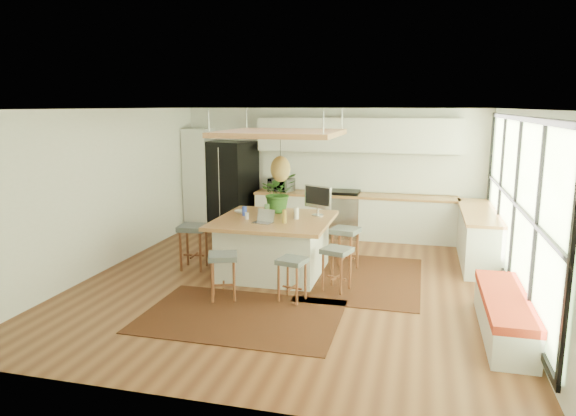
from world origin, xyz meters
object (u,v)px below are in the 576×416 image
(stool_near_right, at_px, (292,277))
(stool_left_side, at_px, (194,248))
(laptop, at_px, (263,216))
(island_plant, at_px, (279,197))
(stool_right_back, at_px, (345,250))
(monitor, at_px, (318,200))
(microwave, at_px, (281,183))
(fridge, at_px, (231,189))
(stool_near_left, at_px, (223,275))
(stool_right_front, at_px, (337,268))
(island, at_px, (274,246))

(stool_near_right, xyz_separation_m, stool_left_side, (-1.99, 1.06, 0.00))
(laptop, distance_m, island_plant, 0.93)
(stool_right_back, height_order, laptop, laptop)
(monitor, xyz_separation_m, microwave, (-1.27, 2.36, -0.09))
(fridge, bearing_deg, stool_near_right, -40.46)
(microwave, bearing_deg, stool_right_back, -34.32)
(microwave, bearing_deg, stool_near_left, -67.71)
(stool_right_back, relative_size, laptop, 2.29)
(microwave, bearing_deg, monitor, -42.81)
(fridge, height_order, stool_near_right, fridge)
(stool_near_right, relative_size, stool_left_side, 0.83)
(stool_right_front, bearing_deg, stool_near_right, -133.49)
(monitor, height_order, microwave, monitor)
(stool_right_back, height_order, island_plant, island_plant)
(stool_left_side, bearing_deg, monitor, 14.50)
(island_plant, bearing_deg, microwave, 104.05)
(stool_near_left, relative_size, stool_right_back, 0.93)
(stool_near_right, relative_size, laptop, 1.98)
(island, distance_m, microwave, 2.91)
(monitor, relative_size, island_plant, 0.80)
(island_plant, bearing_deg, stool_near_right, -68.69)
(stool_right_front, xyz_separation_m, stool_left_side, (-2.54, 0.48, 0.00))
(stool_near_left, relative_size, island_plant, 0.97)
(laptop, xyz_separation_m, island_plant, (0.01, 0.92, 0.15))
(stool_right_back, distance_m, island_plant, 1.46)
(fridge, relative_size, stool_right_front, 2.98)
(stool_near_left, distance_m, stool_right_back, 2.33)
(island, xyz_separation_m, monitor, (0.65, 0.42, 0.72))
(stool_near_right, distance_m, stool_right_front, 0.79)
(island, distance_m, stool_near_right, 1.32)
(stool_near_right, bearing_deg, stool_left_side, 152.03)
(fridge, xyz_separation_m, stool_left_side, (0.37, -2.85, -0.57))
(stool_near_right, xyz_separation_m, laptop, (-0.67, 0.79, 0.70))
(stool_near_left, height_order, stool_right_front, stool_near_left)
(stool_near_left, xyz_separation_m, stool_right_front, (1.52, 0.75, 0.00))
(laptop, bearing_deg, stool_right_front, 1.82)
(fridge, relative_size, microwave, 3.91)
(stool_left_side, bearing_deg, stool_right_back, 12.51)
(stool_left_side, relative_size, microwave, 1.51)
(stool_right_front, relative_size, island_plant, 0.95)
(laptop, bearing_deg, fridge, 130.31)
(stool_near_right, bearing_deg, stool_right_front, 46.51)
(fridge, xyz_separation_m, microwave, (1.14, 0.04, 0.17))
(stool_near_left, bearing_deg, microwave, 93.47)
(fridge, relative_size, stool_near_left, 2.93)
(monitor, relative_size, microwave, 1.09)
(stool_near_right, relative_size, island_plant, 0.90)
(stool_near_left, bearing_deg, stool_near_right, 10.11)
(stool_right_front, relative_size, monitor, 1.20)
(stool_right_front, xyz_separation_m, island_plant, (-1.21, 1.14, 0.85))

